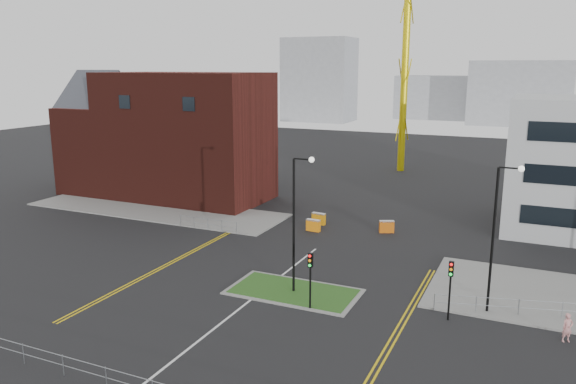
% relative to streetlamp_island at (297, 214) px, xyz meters
% --- Properties ---
extents(ground, '(200.00, 200.00, 0.00)m').
position_rel_streetlamp_island_xyz_m(ground, '(-2.22, -8.00, -5.41)').
color(ground, black).
rests_on(ground, ground).
extents(pavement_left, '(28.00, 8.00, 0.12)m').
position_rel_streetlamp_island_xyz_m(pavement_left, '(-22.22, 14.00, -5.35)').
color(pavement_left, slate).
rests_on(pavement_left, ground).
extents(island_kerb, '(8.60, 4.60, 0.08)m').
position_rel_streetlamp_island_xyz_m(island_kerb, '(-0.22, 0.00, -5.37)').
color(island_kerb, slate).
rests_on(island_kerb, ground).
extents(grass_island, '(8.00, 4.00, 0.12)m').
position_rel_streetlamp_island_xyz_m(grass_island, '(-0.22, 0.00, -5.35)').
color(grass_island, '#274918').
rests_on(grass_island, ground).
extents(brick_building, '(24.20, 10.07, 14.24)m').
position_rel_streetlamp_island_xyz_m(brick_building, '(-25.19, 20.00, 1.44)').
color(brick_building, '#3F150F').
rests_on(brick_building, ground).
extents(streetlamp_island, '(1.46, 0.36, 9.18)m').
position_rel_streetlamp_island_xyz_m(streetlamp_island, '(0.00, 0.00, 0.00)').
color(streetlamp_island, black).
rests_on(streetlamp_island, ground).
extents(streetlamp_right_near, '(1.46, 0.36, 9.18)m').
position_rel_streetlamp_island_xyz_m(streetlamp_right_near, '(12.00, 2.00, 0.00)').
color(streetlamp_right_near, black).
rests_on(streetlamp_right_near, ground).
extents(traffic_light_island, '(0.28, 0.33, 3.65)m').
position_rel_streetlamp_island_xyz_m(traffic_light_island, '(1.78, -2.02, -2.85)').
color(traffic_light_island, black).
rests_on(traffic_light_island, ground).
extents(traffic_light_right, '(0.28, 0.33, 3.65)m').
position_rel_streetlamp_island_xyz_m(traffic_light_right, '(9.78, -0.02, -2.85)').
color(traffic_light_right, black).
rests_on(traffic_light_right, ground).
extents(railing_front, '(24.05, 0.05, 1.10)m').
position_rel_streetlamp_island_xyz_m(railing_front, '(-2.22, -14.00, -4.63)').
color(railing_front, gray).
rests_on(railing_front, ground).
extents(railing_left, '(6.05, 0.05, 1.10)m').
position_rel_streetlamp_island_xyz_m(railing_left, '(-13.22, 10.00, -4.67)').
color(railing_left, gray).
rests_on(railing_left, ground).
extents(centre_line, '(0.15, 30.00, 0.01)m').
position_rel_streetlamp_island_xyz_m(centre_line, '(-2.22, -6.00, -5.41)').
color(centre_line, silver).
rests_on(centre_line, ground).
extents(yellow_left_a, '(0.12, 24.00, 0.01)m').
position_rel_streetlamp_island_xyz_m(yellow_left_a, '(-11.22, 2.00, -5.41)').
color(yellow_left_a, gold).
rests_on(yellow_left_a, ground).
extents(yellow_left_b, '(0.12, 24.00, 0.01)m').
position_rel_streetlamp_island_xyz_m(yellow_left_b, '(-10.92, 2.00, -5.41)').
color(yellow_left_b, gold).
rests_on(yellow_left_b, ground).
extents(yellow_right_a, '(0.12, 20.00, 0.01)m').
position_rel_streetlamp_island_xyz_m(yellow_right_a, '(7.28, -2.00, -5.41)').
color(yellow_right_a, gold).
rests_on(yellow_right_a, ground).
extents(yellow_right_b, '(0.12, 20.00, 0.01)m').
position_rel_streetlamp_island_xyz_m(yellow_right_b, '(7.58, -2.00, -5.41)').
color(yellow_right_b, gold).
rests_on(yellow_right_b, ground).
extents(skyline_a, '(18.00, 12.00, 22.00)m').
position_rel_streetlamp_island_xyz_m(skyline_a, '(-42.22, 112.00, 5.59)').
color(skyline_a, gray).
rests_on(skyline_a, ground).
extents(skyline_b, '(24.00, 12.00, 16.00)m').
position_rel_streetlamp_island_xyz_m(skyline_b, '(7.78, 122.00, 2.59)').
color(skyline_b, gray).
rests_on(skyline_b, ground).
extents(skyline_d, '(30.00, 12.00, 12.00)m').
position_rel_streetlamp_island_xyz_m(skyline_d, '(-10.22, 132.00, 0.59)').
color(skyline_d, gray).
rests_on(skyline_d, ground).
extents(pedestrian, '(0.71, 0.64, 1.63)m').
position_rel_streetlamp_island_xyz_m(pedestrian, '(16.08, -0.08, -4.60)').
color(pedestrian, pink).
rests_on(pedestrian, ground).
extents(barrier_left, '(1.35, 0.59, 1.10)m').
position_rel_streetlamp_island_xyz_m(barrier_left, '(-4.70, 16.00, -4.82)').
color(barrier_left, orange).
rests_on(barrier_left, ground).
extents(barrier_mid, '(1.32, 0.53, 1.08)m').
position_rel_streetlamp_island_xyz_m(barrier_mid, '(-4.32, 13.70, -4.83)').
color(barrier_mid, orange).
rests_on(barrier_mid, ground).
extents(barrier_right, '(1.37, 0.94, 1.10)m').
position_rel_streetlamp_island_xyz_m(barrier_right, '(1.87, 16.00, -4.82)').
color(barrier_right, '#C4570A').
rests_on(barrier_right, ground).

